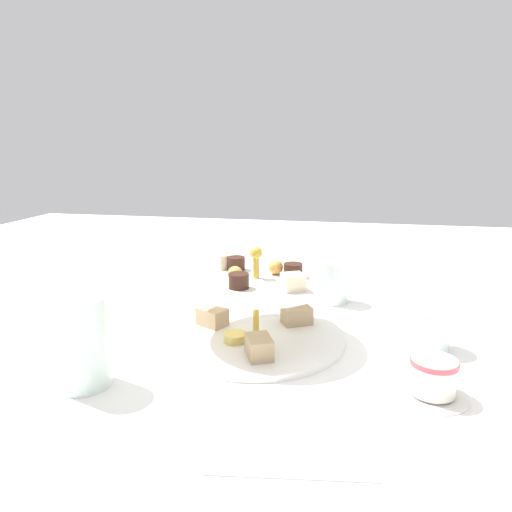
{
  "coord_description": "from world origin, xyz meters",
  "views": [
    {
      "loc": [
        0.69,
        0.13,
        0.31
      ],
      "look_at": [
        0.0,
        0.0,
        0.14
      ],
      "focal_mm": 32.43,
      "sensor_mm": 36.0,
      "label": 1
    }
  ],
  "objects_px": {
    "water_glass_short_left": "(428,328)",
    "butter_knife_right": "(290,473)",
    "butter_knife_left": "(154,293)",
    "water_glass_mid_back": "(333,282)",
    "tiered_serving_stand": "(256,312)",
    "teacup_with_saucer": "(433,379)",
    "water_glass_tall_right": "(82,342)"
  },
  "relations": [
    {
      "from": "water_glass_tall_right",
      "to": "butter_knife_left",
      "type": "height_order",
      "value": "water_glass_tall_right"
    },
    {
      "from": "water_glass_tall_right",
      "to": "teacup_with_saucer",
      "type": "height_order",
      "value": "water_glass_tall_right"
    },
    {
      "from": "water_glass_short_left",
      "to": "butter_knife_right",
      "type": "bearing_deg",
      "value": -28.39
    },
    {
      "from": "tiered_serving_stand",
      "to": "teacup_with_saucer",
      "type": "bearing_deg",
      "value": 62.97
    },
    {
      "from": "water_glass_short_left",
      "to": "teacup_with_saucer",
      "type": "height_order",
      "value": "water_glass_short_left"
    },
    {
      "from": "tiered_serving_stand",
      "to": "water_glass_tall_right",
      "type": "xyz_separation_m",
      "value": [
        0.19,
        -0.19,
        0.01
      ]
    },
    {
      "from": "teacup_with_saucer",
      "to": "water_glass_tall_right",
      "type": "bearing_deg",
      "value": -82.56
    },
    {
      "from": "butter_knife_left",
      "to": "water_glass_mid_back",
      "type": "bearing_deg",
      "value": 140.6
    },
    {
      "from": "water_glass_tall_right",
      "to": "tiered_serving_stand",
      "type": "bearing_deg",
      "value": 133.99
    },
    {
      "from": "tiered_serving_stand",
      "to": "teacup_with_saucer",
      "type": "distance_m",
      "value": 0.28
    },
    {
      "from": "tiered_serving_stand",
      "to": "butter_knife_left",
      "type": "relative_size",
      "value": 1.69
    },
    {
      "from": "tiered_serving_stand",
      "to": "butter_knife_left",
      "type": "distance_m",
      "value": 0.32
    },
    {
      "from": "water_glass_short_left",
      "to": "water_glass_mid_back",
      "type": "height_order",
      "value": "water_glass_mid_back"
    },
    {
      "from": "butter_knife_left",
      "to": "water_glass_mid_back",
      "type": "xyz_separation_m",
      "value": [
        -0.02,
        0.37,
        0.04
      ]
    },
    {
      "from": "butter_knife_left",
      "to": "butter_knife_right",
      "type": "xyz_separation_m",
      "value": [
        0.49,
        0.35,
        0.0
      ]
    },
    {
      "from": "tiered_serving_stand",
      "to": "butter_knife_left",
      "type": "bearing_deg",
      "value": -126.29
    },
    {
      "from": "water_glass_tall_right",
      "to": "butter_knife_left",
      "type": "bearing_deg",
      "value": -170.31
    },
    {
      "from": "tiered_serving_stand",
      "to": "water_glass_mid_back",
      "type": "distance_m",
      "value": 0.24
    },
    {
      "from": "butter_knife_right",
      "to": "water_glass_mid_back",
      "type": "height_order",
      "value": "water_glass_mid_back"
    },
    {
      "from": "water_glass_tall_right",
      "to": "water_glass_short_left",
      "type": "relative_size",
      "value": 1.83
    },
    {
      "from": "water_glass_tall_right",
      "to": "butter_knife_left",
      "type": "distance_m",
      "value": 0.38
    },
    {
      "from": "teacup_with_saucer",
      "to": "butter_knife_right",
      "type": "relative_size",
      "value": 0.53
    },
    {
      "from": "butter_knife_right",
      "to": "water_glass_short_left",
      "type": "bearing_deg",
      "value": 54.19
    },
    {
      "from": "butter_knife_left",
      "to": "butter_knife_right",
      "type": "bearing_deg",
      "value": 82.41
    },
    {
      "from": "water_glass_short_left",
      "to": "butter_knife_left",
      "type": "height_order",
      "value": "water_glass_short_left"
    },
    {
      "from": "water_glass_short_left",
      "to": "teacup_with_saucer",
      "type": "bearing_deg",
      "value": -6.59
    },
    {
      "from": "water_glass_short_left",
      "to": "butter_knife_left",
      "type": "bearing_deg",
      "value": -107.93
    },
    {
      "from": "water_glass_short_left",
      "to": "butter_knife_right",
      "type": "height_order",
      "value": "water_glass_short_left"
    },
    {
      "from": "butter_knife_left",
      "to": "water_glass_short_left",
      "type": "bearing_deg",
      "value": 119.06
    },
    {
      "from": "tiered_serving_stand",
      "to": "water_glass_tall_right",
      "type": "bearing_deg",
      "value": -46.01
    },
    {
      "from": "tiered_serving_stand",
      "to": "teacup_with_saucer",
      "type": "height_order",
      "value": "tiered_serving_stand"
    },
    {
      "from": "water_glass_short_left",
      "to": "water_glass_mid_back",
      "type": "distance_m",
      "value": 0.25
    }
  ]
}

